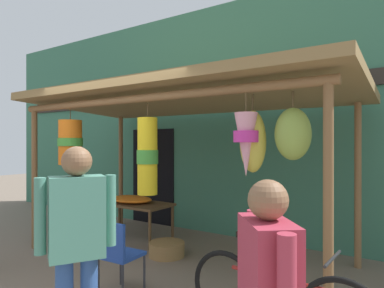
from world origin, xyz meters
name	(u,v)px	position (x,y,z in m)	size (l,w,h in m)	color
ground_plane	(120,272)	(0.00, 0.00, 0.00)	(30.00, 30.00, 0.00)	#756656
shop_facade	(213,120)	(-0.01, 2.47, 2.15)	(12.38, 0.29, 4.30)	#387056
market_stall_canopy	(180,108)	(0.40, 0.80, 2.22)	(5.01, 2.43, 2.51)	brown
display_table	(133,206)	(-0.92, 1.22, 0.59)	(1.39, 0.71, 0.65)	brown
flower_heap_on_table	(131,199)	(-0.95, 1.21, 0.71)	(0.83, 0.58, 0.11)	orange
folding_chair	(117,251)	(0.48, -0.52, 0.50)	(0.42, 0.42, 0.84)	#2347A8
wicker_basket_by_table	(167,249)	(0.13, 0.84, 0.10)	(0.54, 0.54, 0.21)	olive
shopper_by_bananas	(77,236)	(1.09, -1.53, 0.99)	(0.39, 0.52, 1.68)	#2D5193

